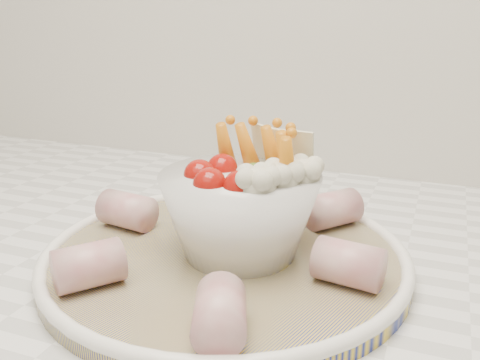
% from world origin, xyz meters
% --- Properties ---
extents(serving_platter, '(0.42, 0.42, 0.02)m').
position_xyz_m(serving_platter, '(0.07, 1.42, 0.93)').
color(serving_platter, navy).
rests_on(serving_platter, kitchen_counter).
extents(veggie_bowl, '(0.15, 0.15, 0.12)m').
position_xyz_m(veggie_bowl, '(0.09, 1.42, 0.98)').
color(veggie_bowl, white).
rests_on(veggie_bowl, serving_platter).
extents(cured_meat_rolls, '(0.29, 0.31, 0.04)m').
position_xyz_m(cured_meat_rolls, '(0.07, 1.42, 0.95)').
color(cured_meat_rolls, '#B05059').
rests_on(cured_meat_rolls, serving_platter).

